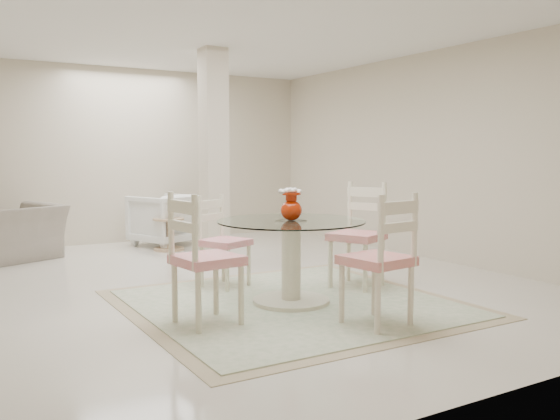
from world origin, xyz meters
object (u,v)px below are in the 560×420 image
red_vase (291,205)px  dining_chair_south (384,250)px  dining_chair_west (199,250)px  column (214,156)px  side_table (169,235)px  dining_chair_north (220,234)px  recliner_taupe (12,233)px  armchair_white (165,220)px  dining_table (291,262)px  dining_chair_east (360,227)px

red_vase → dining_chair_south: 1.07m
dining_chair_west → red_vase: bearing=-83.3°
column → side_table: size_ratio=5.84×
dining_chair_north → dining_chair_west: bearing=-145.6°
column → dining_chair_west: (-1.34, -2.69, -0.73)m
recliner_taupe → armchair_white: (2.13, 0.21, 0.03)m
dining_chair_west → side_table: (1.11, 3.76, -0.41)m
dining_chair_west → side_table: dining_chair_west is taller
red_vase → armchair_white: (0.21, 3.97, -0.52)m
dining_table → dining_chair_east: (0.99, 0.26, 0.23)m
dining_table → armchair_white: size_ratio=1.56×
dining_table → dining_chair_west: (-1.00, -0.23, 0.23)m
column → dining_chair_east: bearing=-73.5°
dining_table → dining_chair_west: 1.05m
column → side_table: column is taller
red_vase → dining_chair_east: dining_chair_east is taller
dining_chair_east → dining_chair_south: bearing=-56.2°
armchair_white → side_table: (-0.11, -0.46, -0.18)m
column → recliner_taupe: column is taller
dining_table → dining_chair_west: dining_chair_west is taller
recliner_taupe → side_table: 2.04m
column → dining_table: 2.66m
dining_table → side_table: size_ratio=2.89×
dining_table → dining_chair_south: 1.05m
column → red_vase: 2.51m
dining_chair_south → side_table: dining_chair_south is taller
dining_chair_south → side_table: size_ratio=2.54×
dining_chair_east → dining_table: bearing=-100.6°
red_vase → dining_chair_west: dining_chair_west is taller
dining_chair_north → armchair_white: bearing=57.0°
armchair_white → red_vase: bearing=65.0°
dining_chair_east → dining_chair_west: bearing=-101.3°
recliner_taupe → dining_chair_north: bearing=97.1°
dining_chair_west → side_table: size_ratio=2.55×
red_vase → side_table: red_vase is taller
red_vase → dining_chair_east: (0.99, 0.26, -0.28)m
dining_chair_west → side_table: 3.94m
dining_chair_west → armchair_white: 4.39m
armchair_white → side_table: armchair_white is taller
red_vase → recliner_taupe: bearing=117.0°
dining_table → dining_chair_east: size_ratio=1.12×
column → armchair_white: column is taller
dining_chair_south → dining_table: bearing=-84.6°
dining_table → red_vase: red_vase is taller
dining_chair_east → armchair_white: (-0.78, 3.72, -0.24)m
dining_chair_west → armchair_white: (1.21, 4.21, -0.23)m
dining_chair_west → dining_chair_south: same height
dining_chair_south → armchair_white: size_ratio=1.37×
dining_table → dining_chair_south: bearing=-76.7°
dining_chair_west → recliner_taupe: (-0.92, 4.00, -0.26)m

